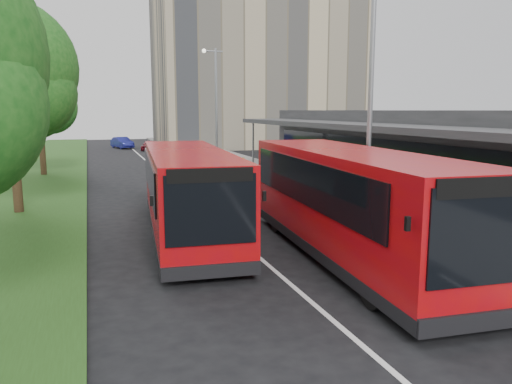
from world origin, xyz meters
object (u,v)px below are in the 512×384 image
at_px(tree_far, 39,99).
at_px(bus_main, 352,204).
at_px(lamp_post_near, 369,87).
at_px(bus_second, 188,192).
at_px(lamp_post_far, 215,100).
at_px(car_far, 122,143).
at_px(bollard, 243,166).
at_px(car_near, 149,145).
at_px(tree_mid, 8,77).
at_px(litter_bin, 318,186).

xyz_separation_m(tree_far, bus_main, (9.35, -21.38, -3.16)).
bearing_deg(lamp_post_near, bus_second, 164.02).
bearing_deg(lamp_post_far, car_far, 103.70).
xyz_separation_m(bollard, car_near, (-3.13, 21.88, -0.13)).
bearing_deg(tree_far, lamp_post_near, -59.71).
bearing_deg(bollard, lamp_post_far, 95.95).
height_order(tree_mid, lamp_post_near, lamp_post_near).
height_order(litter_bin, bollard, bollard).
bearing_deg(bollard, bus_main, -97.48).
relative_size(lamp_post_far, car_near, 2.65).
relative_size(tree_far, lamp_post_far, 0.90).
xyz_separation_m(tree_mid, lamp_post_near, (11.13, -7.05, -0.51)).
relative_size(lamp_post_far, bus_main, 0.76).
relative_size(tree_far, bus_second, 0.73).
bearing_deg(litter_bin, car_far, 100.98).
height_order(bus_main, bollard, bus_main).
relative_size(lamp_post_far, bollard, 8.05).
relative_size(tree_mid, car_near, 2.69).
bearing_deg(tree_mid, bus_second, -44.16).
distance_m(tree_far, bollard, 12.93).
height_order(tree_mid, car_near, tree_mid).
relative_size(lamp_post_near, car_near, 2.65).
relative_size(tree_mid, tree_far, 1.12).
xyz_separation_m(lamp_post_near, litter_bin, (1.56, 6.69, -4.15)).
relative_size(bus_second, bollard, 10.01).
bearing_deg(lamp_post_near, lamp_post_far, 90.00).
height_order(lamp_post_near, litter_bin, lamp_post_near).
relative_size(litter_bin, car_near, 0.28).
height_order(tree_mid, bus_second, tree_mid).
bearing_deg(car_near, tree_far, -94.60).
height_order(tree_far, bus_second, tree_far).
bearing_deg(car_near, bollard, -61.06).
height_order(bollard, car_near, bollard).
bearing_deg(car_far, lamp_post_near, -101.26).
height_order(tree_mid, bus_main, tree_mid).
bearing_deg(bus_second, lamp_post_near, -11.29).
distance_m(tree_mid, lamp_post_far, 17.08).
bearing_deg(litter_bin, bus_second, -144.00).
height_order(tree_far, lamp_post_far, lamp_post_far).
distance_m(litter_bin, car_far, 34.64).
relative_size(lamp_post_far, litter_bin, 9.64).
relative_size(lamp_post_near, bus_main, 0.76).
bearing_deg(tree_far, bus_second, -72.11).
xyz_separation_m(lamp_post_near, bollard, (0.51, 15.10, -4.07)).
relative_size(lamp_post_far, car_far, 2.20).
height_order(tree_far, bollard, tree_far).
bearing_deg(tree_mid, car_near, 74.13).
bearing_deg(car_near, tree_mid, -85.08).
xyz_separation_m(tree_mid, bus_main, (9.35, -9.38, -3.72)).
bearing_deg(lamp_post_far, tree_far, -175.13).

